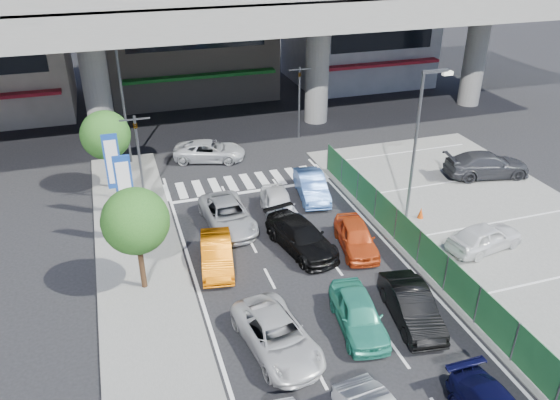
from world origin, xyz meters
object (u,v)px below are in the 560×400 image
object	(u,v)px
traffic_light_right	(299,85)
traffic_light_left	(137,138)
parked_sedan_dgrey	(487,165)
signboard_far	(113,164)
sedan_white_mid_left	(277,336)
sedan_white_front_mid	(278,204)
kei_truck_front_right	(311,186)
hatch_black_mid_right	(412,306)
tree_far	(105,135)
sedan_black_mid	(301,237)
crossing_wagon_silver	(209,151)
street_lamp_left	(125,92)
taxi_orange_left	(217,254)
taxi_orange_right	(356,237)
wagon_silver_front_left	(228,215)
traffic_cone	(421,213)
signboard_near	(125,188)
taxi_teal_mid	(359,314)
tree_near	(136,221)
parked_sedan_white	(485,237)

from	to	relation	value
traffic_light_right	traffic_light_left	bearing A→B (deg)	-149.11
parked_sedan_dgrey	signboard_far	bearing A→B (deg)	95.60
signboard_far	sedan_white_mid_left	world-z (taller)	signboard_far
sedan_white_front_mid	kei_truck_front_right	bearing A→B (deg)	39.26
traffic_light_left	kei_truck_front_right	distance (m)	10.00
hatch_black_mid_right	tree_far	bearing A→B (deg)	132.84
sedan_black_mid	kei_truck_front_right	distance (m)	5.56
crossing_wagon_silver	street_lamp_left	bearing A→B (deg)	95.06
taxi_orange_left	kei_truck_front_right	distance (m)	8.41
taxi_orange_right	wagon_silver_front_left	distance (m)	6.75
sedan_white_mid_left	taxi_orange_left	xyz separation A→B (m)	(-0.99, 6.07, 0.00)
taxi_orange_right	traffic_cone	bearing A→B (deg)	29.87
hatch_black_mid_right	traffic_cone	world-z (taller)	hatch_black_mid_right
traffic_light_left	sedan_black_mid	xyz separation A→B (m)	(6.77, -7.12, -3.25)
street_lamp_left	tree_far	distance (m)	4.04
kei_truck_front_right	traffic_cone	xyz separation A→B (m)	(4.66, -4.19, -0.32)
signboard_near	sedan_white_front_mid	world-z (taller)	signboard_near
taxi_orange_right	kei_truck_front_right	world-z (taller)	kei_truck_front_right
traffic_light_left	taxi_teal_mid	distance (m)	15.26
street_lamp_left	sedan_white_mid_left	distance (m)	20.14
traffic_light_right	taxi_orange_right	xyz separation A→B (m)	(-2.39, -14.93, -3.27)
hatch_black_mid_right	crossing_wagon_silver	distance (m)	18.90
traffic_light_left	wagon_silver_front_left	world-z (taller)	traffic_light_left
taxi_orange_right	traffic_cone	xyz separation A→B (m)	(4.56, 1.61, -0.30)
kei_truck_front_right	street_lamp_left	bearing A→B (deg)	147.98
signboard_near	tree_near	bearing A→B (deg)	-87.13
signboard_near	taxi_orange_left	size ratio (longest dim) A/B	1.18
sedan_black_mid	kei_truck_front_right	bearing A→B (deg)	51.98
crossing_wagon_silver	taxi_teal_mid	bearing A→B (deg)	-155.65
sedan_black_mid	kei_truck_front_right	xyz separation A→B (m)	(2.44, 4.99, 0.00)
parked_sedan_white	signboard_far	bearing A→B (deg)	51.27
traffic_light_left	signboard_far	size ratio (longest dim) A/B	1.11
taxi_orange_right	traffic_cone	world-z (taller)	taxi_orange_right
tree_near	parked_sedan_white	size ratio (longest dim) A/B	1.21
sedan_white_mid_left	taxi_orange_right	bearing A→B (deg)	35.37
sedan_white_front_mid	kei_truck_front_right	distance (m)	2.91
sedan_black_mid	parked_sedan_dgrey	distance (m)	14.35
tree_far	crossing_wagon_silver	bearing A→B (deg)	21.23
street_lamp_left	taxi_orange_right	bearing A→B (deg)	-55.87
hatch_black_mid_right	kei_truck_front_right	bearing A→B (deg)	98.55
traffic_light_left	tree_near	world-z (taller)	traffic_light_left
sedan_white_mid_left	taxi_orange_right	distance (m)	7.91
taxi_orange_right	hatch_black_mid_right	bearing A→B (deg)	-81.03
traffic_light_right	kei_truck_front_right	size ratio (longest dim) A/B	1.24
tree_far	sedan_black_mid	world-z (taller)	tree_far
traffic_light_right	kei_truck_front_right	distance (m)	10.00
signboard_far	parked_sedan_white	bearing A→B (deg)	-28.28
street_lamp_left	wagon_silver_front_left	world-z (taller)	street_lamp_left
sedan_white_front_mid	taxi_orange_left	bearing A→B (deg)	-130.69
traffic_light_right	tree_far	bearing A→B (deg)	-161.31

